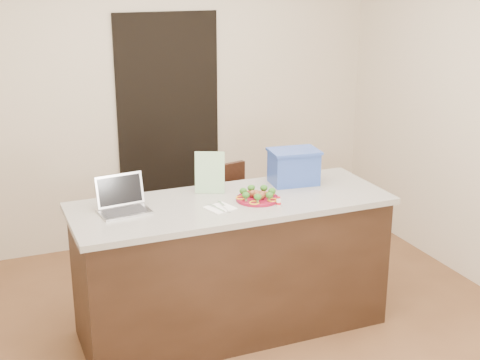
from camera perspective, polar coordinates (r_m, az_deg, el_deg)
name	(u,v)px	position (r m, az deg, el deg)	size (l,w,h in m)	color
ground	(246,345)	(4.49, 0.55, -13.92)	(4.00, 4.00, 0.00)	brown
room_shell	(247,100)	(3.89, 0.62, 6.85)	(4.00, 4.00, 4.00)	white
doorway	(169,129)	(5.88, -6.07, 4.34)	(0.90, 0.02, 2.00)	black
island	(232,265)	(4.47, -0.69, -7.30)	(2.06, 0.76, 0.92)	black
plate	(258,199)	(4.30, 1.51, -1.60)	(0.28, 0.28, 0.02)	maroon
meatballs	(258,195)	(4.29, 1.57, -1.26)	(0.10, 0.11, 0.04)	brown
broccoli	(258,192)	(4.29, 1.51, -1.04)	(0.23, 0.23, 0.04)	#205316
pepper_rings	(258,197)	(4.30, 1.51, -1.48)	(0.27, 0.26, 0.01)	orange
napkin	(220,208)	(4.16, -1.72, -2.41)	(0.16, 0.16, 0.01)	white
fork	(216,207)	(4.16, -2.03, -2.31)	(0.05, 0.17, 0.00)	silver
knife	(226,207)	(4.15, -1.24, -2.34)	(0.02, 0.20, 0.01)	white
yogurt_bottle	(279,202)	(4.19, 3.33, -1.92)	(0.03, 0.03, 0.06)	beige
laptop	(122,201)	(4.18, -10.01, -1.80)	(0.32, 0.27, 0.21)	#B6B6BB
leaflet	(210,173)	(4.40, -2.60, 0.64)	(0.20, 0.00, 0.28)	white
blue_box	(294,166)	(4.61, 4.61, 1.16)	(0.36, 0.28, 0.24)	#2D4AA3
chair	(227,217)	(5.13, -1.14, -3.20)	(0.48, 0.48, 0.91)	black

